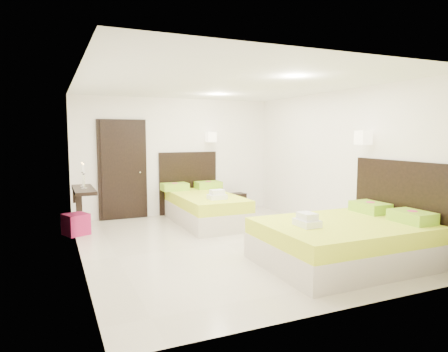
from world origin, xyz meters
name	(u,v)px	position (x,y,z in m)	size (l,w,h in m)	color
floor	(226,244)	(0.00, 0.00, 0.00)	(5.50, 5.50, 0.00)	beige
bed_single	(204,206)	(0.27, 1.72, 0.34)	(1.35, 2.25, 1.86)	beige
bed_double	(348,239)	(1.20, -1.55, 0.33)	(2.26, 1.92, 1.87)	beige
nightstand	(234,202)	(1.40, 2.65, 0.20)	(0.46, 0.41, 0.41)	black
ottoman	(76,224)	(-2.22, 1.66, 0.19)	(0.38, 0.38, 0.38)	#A01549
door	(123,170)	(-1.20, 2.70, 1.05)	(1.02, 0.15, 2.14)	black
console_shelf	(83,190)	(-2.08, 1.60, 0.82)	(0.35, 1.20, 0.78)	black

